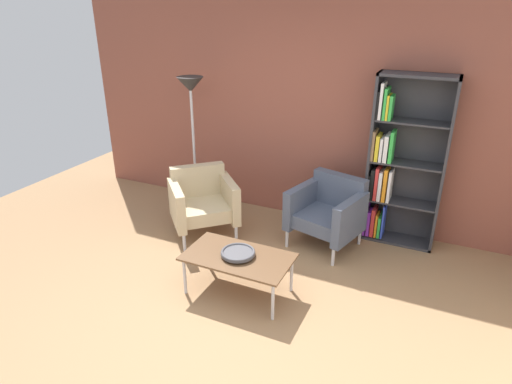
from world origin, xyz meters
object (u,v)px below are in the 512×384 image
object	(u,v)px
coffee_table_low	(238,259)
floor_lamp_torchiere	(191,101)
decorative_bowl	(238,253)
bookshelf_tall	(398,166)
armchair_near_window	(328,211)
armchair_spare_guest	(202,201)

from	to	relation	value
coffee_table_low	floor_lamp_torchiere	distance (m)	2.20
decorative_bowl	bookshelf_tall	bearing A→B (deg)	56.18
armchair_near_window	floor_lamp_torchiere	world-z (taller)	floor_lamp_torchiere
bookshelf_tall	coffee_table_low	bearing A→B (deg)	-123.82
bookshelf_tall	armchair_near_window	world-z (taller)	bookshelf_tall
decorative_bowl	armchair_near_window	size ratio (longest dim) A/B	0.37
coffee_table_low	decorative_bowl	world-z (taller)	decorative_bowl
decorative_bowl	armchair_near_window	distance (m)	1.34
armchair_spare_guest	floor_lamp_torchiere	distance (m)	1.22
decorative_bowl	armchair_near_window	bearing A→B (deg)	68.33
floor_lamp_torchiere	armchair_near_window	bearing A→B (deg)	-4.35
coffee_table_low	floor_lamp_torchiere	xyz separation A→B (m)	(-1.32, 1.39, 1.08)
decorative_bowl	floor_lamp_torchiere	world-z (taller)	floor_lamp_torchiere
bookshelf_tall	decorative_bowl	size ratio (longest dim) A/B	5.94
decorative_bowl	armchair_spare_guest	distance (m)	1.27
armchair_spare_guest	bookshelf_tall	bearing A→B (deg)	-22.50
bookshelf_tall	decorative_bowl	distance (m)	2.07
decorative_bowl	armchair_spare_guest	world-z (taller)	armchair_spare_guest
armchair_near_window	floor_lamp_torchiere	distance (m)	2.09
bookshelf_tall	coffee_table_low	distance (m)	2.09
coffee_table_low	decorative_bowl	distance (m)	0.07
coffee_table_low	decorative_bowl	size ratio (longest dim) A/B	3.12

